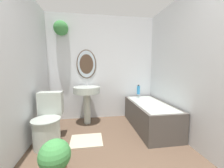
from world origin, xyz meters
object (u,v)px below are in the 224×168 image
(toilet, at_px, (48,123))
(bathtub, at_px, (150,115))
(pedestal_sink, at_px, (87,95))
(shampoo_bottle, at_px, (138,90))
(potted_plant, at_px, (55,159))

(toilet, bearing_deg, bathtub, 9.11)
(toilet, distance_m, pedestal_sink, 0.98)
(toilet, distance_m, shampoo_bottle, 2.00)
(bathtub, relative_size, shampoo_bottle, 6.34)
(pedestal_sink, bearing_deg, toilet, -129.11)
(pedestal_sink, bearing_deg, potted_plant, -100.83)
(pedestal_sink, xyz_separation_m, potted_plant, (-0.30, -1.54, -0.37))
(bathtub, xyz_separation_m, shampoo_bottle, (-0.05, 0.54, 0.42))
(potted_plant, bearing_deg, pedestal_sink, 79.17)
(bathtub, bearing_deg, shampoo_bottle, 95.09)
(toilet, relative_size, shampoo_bottle, 3.63)
(pedestal_sink, height_order, bathtub, pedestal_sink)
(toilet, height_order, shampoo_bottle, shampoo_bottle)
(bathtub, height_order, potted_plant, bathtub)
(bathtub, relative_size, potted_plant, 2.97)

